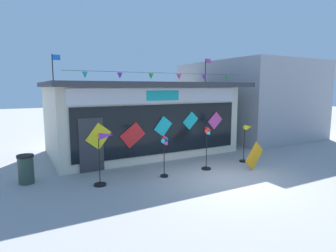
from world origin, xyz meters
The scene contains 9 objects.
ground_plane centered at (0.00, 0.00, 0.00)m, with size 80.00×80.00×0.00m, color #9E9B99.
kite_shop_building centered at (-0.82, 5.42, 1.69)m, with size 8.63×5.49×4.64m.
wind_spinner_far_left centered at (-3.77, 1.49, 1.14)m, with size 0.72×0.39×1.71m.
wind_spinner_left centered at (-1.72, 1.27, 0.99)m, with size 0.37×0.28×1.49m.
wind_spinner_center_left centered at (0.11, 1.30, 0.90)m, with size 0.36×0.36×1.66m.
wind_spinner_center_right centered at (2.32, 1.47, 1.09)m, with size 0.68×0.33×1.57m.
trash_bin centered at (-5.98, 2.86, 0.48)m, with size 0.52×0.52×0.95m.
display_kite_on_ground centered at (1.74, 0.47, 0.52)m, with size 0.53×0.03×0.96m, color orange.
neighbour_building centered at (7.33, 6.73, 2.34)m, with size 6.02×7.85×4.68m, color #99999E.
Camera 1 is at (-6.26, -7.21, 3.11)m, focal length 30.41 mm.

